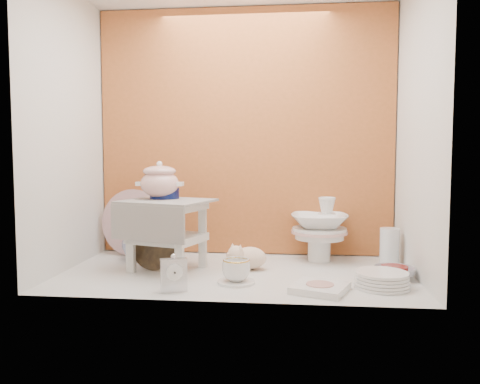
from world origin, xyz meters
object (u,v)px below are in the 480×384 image
at_px(blue_white_vase, 141,240).
at_px(dinner_plate_stack, 382,280).
at_px(gold_rim_teacup, 236,270).
at_px(soup_tureen, 160,180).
at_px(crystal_bowl, 394,273).
at_px(mantel_clock, 174,273).
at_px(plush_pig, 250,258).
at_px(step_stool, 167,235).
at_px(floral_platter, 133,223).
at_px(porcelain_tower, 319,229).

height_order(blue_white_vase, dinner_plate_stack, blue_white_vase).
bearing_deg(blue_white_vase, gold_rim_teacup, -37.44).
height_order(soup_tureen, crystal_bowl, soup_tureen).
bearing_deg(mantel_clock, plush_pig, 33.10).
relative_size(mantel_clock, crystal_bowl, 0.87).
bearing_deg(gold_rim_teacup, step_stool, 149.30).
xyz_separation_m(blue_white_vase, mantel_clock, (0.35, -0.64, -0.03)).
relative_size(step_stool, soup_tureen, 1.75).
distance_m(mantel_clock, crystal_bowl, 1.08).
height_order(dinner_plate_stack, crystal_bowl, dinner_plate_stack).
relative_size(soup_tureen, blue_white_vase, 1.06).
height_order(gold_rim_teacup, dinner_plate_stack, gold_rim_teacup).
distance_m(mantel_clock, plush_pig, 0.54).
height_order(blue_white_vase, mantel_clock, blue_white_vase).
bearing_deg(plush_pig, blue_white_vase, 155.52).
relative_size(floral_platter, porcelain_tower, 1.09).
height_order(floral_platter, blue_white_vase, floral_platter).
bearing_deg(dinner_plate_stack, crystal_bowl, 60.57).
bearing_deg(dinner_plate_stack, blue_white_vase, 159.95).
relative_size(step_stool, crystal_bowl, 2.20).
height_order(mantel_clock, gold_rim_teacup, mantel_clock).
xyz_separation_m(floral_platter, gold_rim_teacup, (0.70, -0.57, -0.14)).
xyz_separation_m(soup_tureen, gold_rim_teacup, (0.45, -0.29, -0.41)).
bearing_deg(soup_tureen, floral_platter, 132.24).
relative_size(blue_white_vase, porcelain_tower, 0.62).
distance_m(mantel_clock, porcelain_tower, 0.98).
bearing_deg(gold_rim_teacup, floral_platter, 140.99).
bearing_deg(mantel_clock, soup_tureen, 89.65).
bearing_deg(blue_white_vase, plush_pig, -16.32).
bearing_deg(dinner_plate_stack, plush_pig, 156.28).
bearing_deg(soup_tureen, plush_pig, -1.57).
bearing_deg(step_stool, porcelain_tower, 37.94).
distance_m(soup_tureen, floral_platter, 0.46).
bearing_deg(plush_pig, mantel_clock, -132.51).
xyz_separation_m(mantel_clock, dinner_plate_stack, (0.94, 0.17, -0.05)).
relative_size(soup_tureen, dinner_plate_stack, 0.96).
xyz_separation_m(soup_tureen, floral_platter, (-0.25, 0.27, -0.27)).
bearing_deg(crystal_bowl, step_stool, 176.13).
height_order(blue_white_vase, gold_rim_teacup, blue_white_vase).
relative_size(gold_rim_teacup, dinner_plate_stack, 0.53).
bearing_deg(soup_tureen, mantel_clock, -67.81).
relative_size(mantel_clock, gold_rim_teacup, 1.26).
height_order(mantel_clock, porcelain_tower, porcelain_tower).
distance_m(soup_tureen, crystal_bowl, 1.30).
xyz_separation_m(step_stool, plush_pig, (0.44, 0.04, -0.12)).
relative_size(step_stool, blue_white_vase, 1.86).
relative_size(blue_white_vase, crystal_bowl, 1.18).
distance_m(gold_rim_teacup, crystal_bowl, 0.78).
xyz_separation_m(soup_tureen, mantel_clock, (0.19, -0.46, -0.39)).
bearing_deg(crystal_bowl, plush_pig, 170.45).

